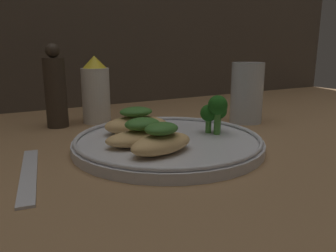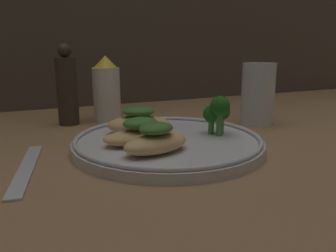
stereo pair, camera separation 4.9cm
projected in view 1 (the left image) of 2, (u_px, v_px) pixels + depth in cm
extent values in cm
cube|color=#936D47|center=(168.00, 151.00, 49.52)|extent=(180.00, 180.00, 1.00)
cylinder|color=silver|center=(168.00, 143.00, 49.24)|extent=(28.30, 28.30, 1.40)
torus|color=silver|center=(168.00, 137.00, 49.01)|extent=(27.70, 27.70, 0.60)
ellipsoid|color=tan|center=(162.00, 144.00, 42.17)|extent=(10.19, 6.74, 2.51)
ellipsoid|color=#3D752D|center=(161.00, 129.00, 41.70)|extent=(5.41, 4.71, 1.53)
ellipsoid|color=tan|center=(143.00, 138.00, 45.73)|extent=(10.97, 5.70, 2.17)
ellipsoid|color=#3D752D|center=(142.00, 124.00, 45.28)|extent=(5.24, 4.30, 1.75)
ellipsoid|color=tan|center=(136.00, 125.00, 51.79)|extent=(11.05, 7.96, 2.79)
ellipsoid|color=#3D752D|center=(136.00, 112.00, 51.29)|extent=(5.95, 5.19, 1.52)
cylinder|color=#4C8E38|center=(218.00, 124.00, 52.64)|extent=(0.85, 0.85, 2.64)
sphere|color=#1E5B19|center=(219.00, 111.00, 52.12)|extent=(2.67, 2.67, 2.67)
cylinder|color=#4C8E38|center=(208.00, 126.00, 52.64)|extent=(0.93, 0.93, 2.28)
sphere|color=#1E5B19|center=(208.00, 113.00, 52.15)|extent=(2.72, 2.72, 2.72)
cylinder|color=#4C8E38|center=(217.00, 123.00, 51.38)|extent=(1.00, 1.00, 3.58)
sphere|color=#1E5B19|center=(218.00, 105.00, 50.71)|extent=(3.09, 3.09, 3.09)
cylinder|color=white|center=(96.00, 96.00, 65.24)|extent=(5.49, 5.49, 10.88)
cone|color=yellow|center=(94.00, 62.00, 63.70)|extent=(4.67, 4.67, 2.39)
cylinder|color=#382D23|center=(56.00, 93.00, 61.26)|extent=(3.96, 3.96, 12.96)
sphere|color=#382D23|center=(52.00, 51.00, 59.46)|extent=(2.58, 2.58, 2.58)
cylinder|color=silver|center=(247.00, 93.00, 65.33)|extent=(6.38, 6.38, 11.95)
cube|color=silver|center=(29.00, 172.00, 38.87)|extent=(4.78, 18.42, 0.60)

